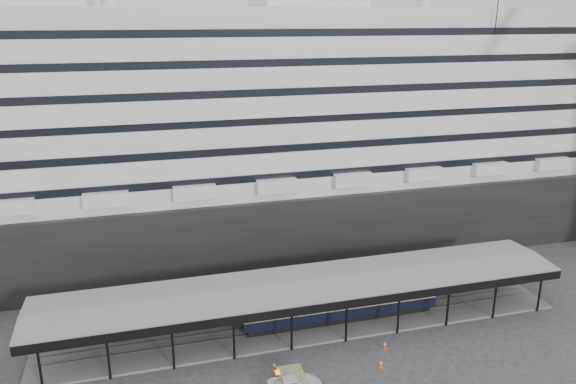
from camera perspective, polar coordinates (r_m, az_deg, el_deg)
name	(u,v)px	position (r m, az deg, el deg)	size (l,w,h in m)	color
ground	(322,350)	(58.20, 3.47, -15.76)	(200.00, 200.00, 0.00)	#313133
cruise_ship	(252,115)	(80.74, -3.70, 7.79)	(130.00, 30.00, 43.90)	black
platform_canopy	(307,305)	(61.04, 1.96, -11.44)	(56.00, 9.18, 5.30)	slate
port_truck	(295,384)	(52.56, 0.69, -18.93)	(2.23, 4.84, 1.35)	white
pullman_carriage	(340,299)	(62.03, 5.29, -10.77)	(21.75, 3.05, 21.35)	black
traffic_cone_left	(275,366)	(55.20, -1.38, -17.28)	(0.44, 0.44, 0.81)	#CF4D0B
traffic_cone_mid	(381,364)	(56.17, 9.42, -16.85)	(0.43, 0.43, 0.82)	#E9540C
traffic_cone_right	(385,345)	(58.98, 9.81, -15.03)	(0.53, 0.53, 0.85)	#E53B0C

